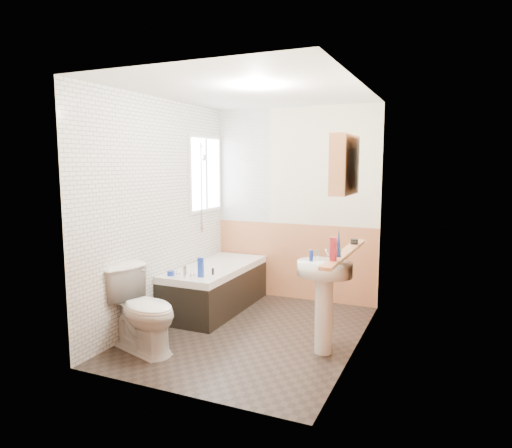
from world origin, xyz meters
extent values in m
plane|color=black|center=(0.00, 0.00, 0.00)|extent=(2.80, 2.80, 0.00)
plane|color=white|center=(0.00, 0.00, 2.50)|extent=(2.80, 2.80, 0.00)
cube|color=#F5EACA|center=(0.00, 1.41, 1.25)|extent=(2.20, 0.02, 2.50)
cube|color=#F5EACA|center=(0.00, -1.41, 1.25)|extent=(2.20, 0.02, 2.50)
cube|color=#F5EACA|center=(-1.11, 0.00, 1.25)|extent=(0.02, 2.80, 2.50)
cube|color=#F5EACA|center=(1.11, 0.00, 1.25)|extent=(0.02, 2.80, 2.50)
cube|color=tan|center=(1.09, 0.00, 0.50)|extent=(0.01, 2.80, 1.00)
cube|color=tan|center=(0.00, -1.39, 0.50)|extent=(2.20, 0.01, 1.00)
cube|color=tan|center=(0.00, 1.39, 0.50)|extent=(2.20, 0.01, 1.00)
cube|color=white|center=(-1.09, 0.00, 1.25)|extent=(0.01, 2.80, 2.50)
cube|color=white|center=(-0.73, 1.39, 1.75)|extent=(0.75, 0.01, 1.50)
cube|color=white|center=(-1.07, 0.95, 1.65)|extent=(0.03, 0.79, 0.99)
cube|color=white|center=(-1.05, 0.95, 1.65)|extent=(0.01, 0.70, 0.90)
cube|color=white|center=(-1.05, 0.95, 1.65)|extent=(0.01, 0.04, 0.90)
cube|color=black|center=(-0.73, 0.57, 0.23)|extent=(0.70, 1.57, 0.47)
cube|color=white|center=(-0.73, 0.57, 0.51)|extent=(0.70, 1.57, 0.08)
cube|color=white|center=(-0.73, 0.57, 0.50)|extent=(0.56, 1.43, 0.04)
cylinder|color=silver|center=(-0.73, -0.11, 0.62)|extent=(0.04, 0.04, 0.14)
sphere|color=silver|center=(-0.82, -0.11, 0.59)|extent=(0.06, 0.06, 0.06)
sphere|color=silver|center=(-0.64, -0.11, 0.59)|extent=(0.06, 0.06, 0.06)
cylinder|color=silver|center=(-1.05, 0.81, 1.48)|extent=(0.02, 0.02, 1.13)
cylinder|color=silver|center=(-1.05, 0.81, 0.96)|extent=(0.04, 0.04, 0.02)
cylinder|color=silver|center=(-1.05, 0.81, 2.00)|extent=(0.04, 0.04, 0.02)
cylinder|color=silver|center=(-1.00, 0.81, 1.86)|extent=(0.06, 0.08, 0.08)
imported|color=white|center=(-0.76, -0.82, 0.40)|extent=(0.91, 0.68, 0.80)
cylinder|color=white|center=(0.84, -0.18, 0.36)|extent=(0.17, 0.17, 0.72)
ellipsoid|color=white|center=(0.84, -0.18, 0.82)|extent=(0.52, 0.42, 0.14)
cylinder|color=silver|center=(0.74, -0.08, 0.92)|extent=(0.03, 0.03, 0.08)
cylinder|color=silver|center=(0.94, -0.08, 0.92)|extent=(0.03, 0.03, 0.08)
cylinder|color=silver|center=(0.84, -0.10, 0.95)|extent=(0.02, 0.11, 0.09)
cube|color=tan|center=(1.04, -0.23, 0.99)|extent=(0.10, 1.40, 0.03)
cube|color=tan|center=(1.02, -0.23, 1.78)|extent=(0.14, 0.58, 0.52)
cube|color=silver|center=(0.94, -0.37, 1.78)|extent=(0.01, 0.22, 0.39)
cube|color=silver|center=(0.94, -0.09, 1.78)|extent=(0.01, 0.22, 0.39)
cylinder|color=maroon|center=(1.04, -0.67, 1.10)|extent=(0.07, 0.07, 0.19)
cone|color=navy|center=(1.04, -0.49, 1.13)|extent=(0.06, 0.06, 0.24)
cylinder|color=black|center=(1.04, 0.16, 1.03)|extent=(0.08, 0.08, 0.05)
imported|color=#59C647|center=(0.95, -0.22, 0.93)|extent=(0.15, 0.22, 0.09)
cylinder|color=#19339E|center=(0.72, -0.22, 0.94)|extent=(0.04, 0.04, 0.10)
cube|color=#19339E|center=(-0.60, 0.00, 0.66)|extent=(0.06, 0.05, 0.22)
cylinder|color=#19339E|center=(-0.93, -0.08, 0.57)|extent=(0.09, 0.09, 0.05)
cylinder|color=black|center=(-0.53, 0.15, 0.59)|extent=(0.03, 0.03, 0.07)
camera|label=1|loc=(1.92, -4.23, 1.79)|focal=32.00mm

